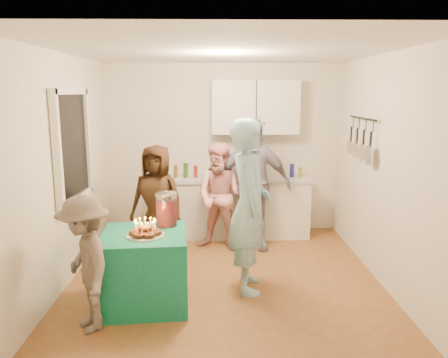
{
  "coord_description": "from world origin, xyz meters",
  "views": [
    {
      "loc": [
        -0.1,
        -4.76,
        2.17
      ],
      "look_at": [
        0.0,
        0.35,
        1.15
      ],
      "focal_mm": 35.0,
      "sensor_mm": 36.0,
      "label": 1
    }
  ],
  "objects_px": {
    "punch_jar": "(167,210)",
    "woman_back_right": "(252,184)",
    "man_birthday": "(249,206)",
    "party_table": "(145,269)",
    "woman_back_center": "(221,197)",
    "microwave": "(243,168)",
    "woman_back_left": "(157,200)",
    "counter": "(235,208)",
    "child_near_left": "(85,264)"
  },
  "relations": [
    {
      "from": "child_near_left",
      "to": "woman_back_center",
      "type": "bearing_deg",
      "value": 118.87
    },
    {
      "from": "child_near_left",
      "to": "punch_jar",
      "type": "bearing_deg",
      "value": 109.07
    },
    {
      "from": "woman_back_center",
      "to": "woman_back_right",
      "type": "height_order",
      "value": "woman_back_right"
    },
    {
      "from": "microwave",
      "to": "man_birthday",
      "type": "height_order",
      "value": "man_birthday"
    },
    {
      "from": "child_near_left",
      "to": "party_table",
      "type": "bearing_deg",
      "value": 107.1
    },
    {
      "from": "punch_jar",
      "to": "woman_back_left",
      "type": "distance_m",
      "value": 1.23
    },
    {
      "from": "woman_back_center",
      "to": "microwave",
      "type": "bearing_deg",
      "value": 81.23
    },
    {
      "from": "party_table",
      "to": "punch_jar",
      "type": "distance_m",
      "value": 0.65
    },
    {
      "from": "woman_back_center",
      "to": "punch_jar",
      "type": "bearing_deg",
      "value": -95.07
    },
    {
      "from": "woman_back_left",
      "to": "child_near_left",
      "type": "bearing_deg",
      "value": -86.57
    },
    {
      "from": "microwave",
      "to": "woman_back_right",
      "type": "distance_m",
      "value": 0.59
    },
    {
      "from": "microwave",
      "to": "party_table",
      "type": "distance_m",
      "value": 2.57
    },
    {
      "from": "party_table",
      "to": "woman_back_left",
      "type": "distance_m",
      "value": 1.5
    },
    {
      "from": "counter",
      "to": "child_near_left",
      "type": "bearing_deg",
      "value": -118.83
    },
    {
      "from": "punch_jar",
      "to": "party_table",
      "type": "bearing_deg",
      "value": -127.08
    },
    {
      "from": "counter",
      "to": "woman_back_right",
      "type": "bearing_deg",
      "value": -70.56
    },
    {
      "from": "microwave",
      "to": "party_table",
      "type": "bearing_deg",
      "value": -109.27
    },
    {
      "from": "counter",
      "to": "child_near_left",
      "type": "xyz_separation_m",
      "value": [
        -1.49,
        -2.7,
        0.21
      ]
    },
    {
      "from": "man_birthday",
      "to": "woman_back_center",
      "type": "height_order",
      "value": "man_birthday"
    },
    {
      "from": "child_near_left",
      "to": "woman_back_left",
      "type": "bearing_deg",
      "value": 138.5
    },
    {
      "from": "man_birthday",
      "to": "woman_back_right",
      "type": "distance_m",
      "value": 1.32
    },
    {
      "from": "woman_back_right",
      "to": "woman_back_center",
      "type": "bearing_deg",
      "value": -174.0
    },
    {
      "from": "punch_jar",
      "to": "man_birthday",
      "type": "xyz_separation_m",
      "value": [
        0.89,
        0.06,
        0.02
      ]
    },
    {
      "from": "man_birthday",
      "to": "woman_back_left",
      "type": "xyz_separation_m",
      "value": [
        -1.15,
        1.12,
        -0.21
      ]
    },
    {
      "from": "woman_back_right",
      "to": "party_table",
      "type": "bearing_deg",
      "value": -127.15
    },
    {
      "from": "punch_jar",
      "to": "woman_back_right",
      "type": "xyz_separation_m",
      "value": [
        1.03,
        1.38,
        -0.01
      ]
    },
    {
      "from": "man_birthday",
      "to": "woman_back_right",
      "type": "relative_size",
      "value": 1.04
    },
    {
      "from": "man_birthday",
      "to": "child_near_left",
      "type": "xyz_separation_m",
      "value": [
        -1.55,
        -0.82,
        -0.32
      ]
    },
    {
      "from": "microwave",
      "to": "punch_jar",
      "type": "distance_m",
      "value": 2.16
    },
    {
      "from": "party_table",
      "to": "woman_back_center",
      "type": "relative_size",
      "value": 0.57
    },
    {
      "from": "man_birthday",
      "to": "woman_back_center",
      "type": "bearing_deg",
      "value": 12.29
    },
    {
      "from": "party_table",
      "to": "woman_back_right",
      "type": "bearing_deg",
      "value": 53.2
    },
    {
      "from": "counter",
      "to": "party_table",
      "type": "xyz_separation_m",
      "value": [
        -1.03,
        -2.21,
        -0.05
      ]
    },
    {
      "from": "counter",
      "to": "punch_jar",
      "type": "bearing_deg",
      "value": -113.06
    },
    {
      "from": "punch_jar",
      "to": "woman_back_left",
      "type": "bearing_deg",
      "value": 102.53
    },
    {
      "from": "microwave",
      "to": "woman_back_center",
      "type": "xyz_separation_m",
      "value": [
        -0.33,
        -0.61,
        -0.3
      ]
    },
    {
      "from": "counter",
      "to": "child_near_left",
      "type": "height_order",
      "value": "child_near_left"
    },
    {
      "from": "microwave",
      "to": "punch_jar",
      "type": "height_order",
      "value": "microwave"
    },
    {
      "from": "man_birthday",
      "to": "punch_jar",
      "type": "bearing_deg",
      "value": 93.53
    },
    {
      "from": "microwave",
      "to": "woman_back_right",
      "type": "relative_size",
      "value": 0.27
    },
    {
      "from": "punch_jar",
      "to": "woman_back_center",
      "type": "distance_m",
      "value": 1.47
    },
    {
      "from": "punch_jar",
      "to": "man_birthday",
      "type": "distance_m",
      "value": 0.89
    },
    {
      "from": "microwave",
      "to": "woman_back_left",
      "type": "relative_size",
      "value": 0.33
    },
    {
      "from": "man_birthday",
      "to": "child_near_left",
      "type": "relative_size",
      "value": 1.5
    },
    {
      "from": "counter",
      "to": "microwave",
      "type": "relative_size",
      "value": 4.48
    },
    {
      "from": "counter",
      "to": "punch_jar",
      "type": "xyz_separation_m",
      "value": [
        -0.83,
        -1.94,
        0.5
      ]
    },
    {
      "from": "party_table",
      "to": "child_near_left",
      "type": "distance_m",
      "value": 0.72
    },
    {
      "from": "counter",
      "to": "woman_back_left",
      "type": "bearing_deg",
      "value": -145.17
    },
    {
      "from": "party_table",
      "to": "woman_back_left",
      "type": "xyz_separation_m",
      "value": [
        -0.06,
        1.45,
        0.37
      ]
    },
    {
      "from": "woman_back_center",
      "to": "woman_back_right",
      "type": "bearing_deg",
      "value": 25.71
    }
  ]
}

